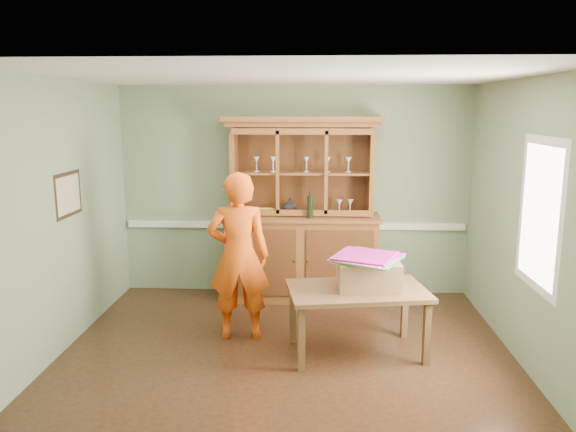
# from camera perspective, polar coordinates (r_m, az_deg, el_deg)

# --- Properties ---
(floor) EXTENTS (4.50, 4.50, 0.00)m
(floor) POSITION_cam_1_polar(r_m,az_deg,el_deg) (5.75, -0.18, -13.89)
(floor) COLOR #492817
(floor) RESTS_ON ground
(ceiling) EXTENTS (4.50, 4.50, 0.00)m
(ceiling) POSITION_cam_1_polar(r_m,az_deg,el_deg) (5.23, -0.20, 14.06)
(ceiling) COLOR white
(ceiling) RESTS_ON wall_back
(wall_back) EXTENTS (4.50, 0.00, 4.50)m
(wall_back) POSITION_cam_1_polar(r_m,az_deg,el_deg) (7.30, 0.66, 2.55)
(wall_back) COLOR gray
(wall_back) RESTS_ON floor
(wall_left) EXTENTS (0.00, 4.00, 4.00)m
(wall_left) POSITION_cam_1_polar(r_m,az_deg,el_deg) (5.89, -22.61, -0.33)
(wall_left) COLOR gray
(wall_left) RESTS_ON floor
(wall_right) EXTENTS (0.00, 4.00, 4.00)m
(wall_right) POSITION_cam_1_polar(r_m,az_deg,el_deg) (5.67, 23.15, -0.78)
(wall_right) COLOR gray
(wall_right) RESTS_ON floor
(wall_front) EXTENTS (4.50, 0.00, 4.50)m
(wall_front) POSITION_cam_1_polar(r_m,az_deg,el_deg) (3.40, -2.02, -7.38)
(wall_front) COLOR gray
(wall_front) RESTS_ON floor
(chair_rail) EXTENTS (4.41, 0.05, 0.08)m
(chair_rail) POSITION_cam_1_polar(r_m,az_deg,el_deg) (7.35, 0.64, -0.95)
(chair_rail) COLOR white
(chair_rail) RESTS_ON wall_back
(framed_map) EXTENTS (0.03, 0.60, 0.46)m
(framed_map) POSITION_cam_1_polar(r_m,az_deg,el_deg) (6.12, -21.38, 2.05)
(framed_map) COLOR black
(framed_map) RESTS_ON wall_left
(window_panel) EXTENTS (0.03, 0.96, 1.36)m
(window_panel) POSITION_cam_1_polar(r_m,az_deg,el_deg) (5.36, 24.15, 0.14)
(window_panel) COLOR white
(window_panel) RESTS_ON wall_right
(china_hutch) EXTENTS (1.97, 0.65, 2.31)m
(china_hutch) POSITION_cam_1_polar(r_m,az_deg,el_deg) (7.13, 1.40, -2.06)
(china_hutch) COLOR brown
(china_hutch) RESTS_ON floor
(dining_table) EXTENTS (1.46, 1.01, 0.67)m
(dining_table) POSITION_cam_1_polar(r_m,az_deg,el_deg) (5.61, 7.06, -8.10)
(dining_table) COLOR brown
(dining_table) RESTS_ON floor
(cardboard_box) EXTENTS (0.62, 0.51, 0.28)m
(cardboard_box) POSITION_cam_1_polar(r_m,az_deg,el_deg) (5.60, 8.15, -5.84)
(cardboard_box) COLOR #9D7151
(cardboard_box) RESTS_ON dining_table
(kite_stack) EXTENTS (0.73, 0.73, 0.05)m
(kite_stack) POSITION_cam_1_polar(r_m,az_deg,el_deg) (5.55, 8.04, -4.21)
(kite_stack) COLOR #D0FC1F
(kite_stack) RESTS_ON cardboard_box
(person) EXTENTS (0.69, 0.49, 1.78)m
(person) POSITION_cam_1_polar(r_m,az_deg,el_deg) (5.90, -5.03, -4.09)
(person) COLOR #FF5810
(person) RESTS_ON floor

